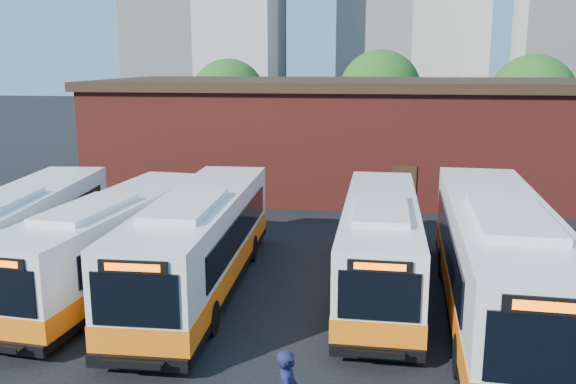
# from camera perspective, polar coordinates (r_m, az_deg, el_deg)

# --- Properties ---
(ground) EXTENTS (220.00, 220.00, 0.00)m
(ground) POSITION_cam_1_polar(r_m,az_deg,el_deg) (17.79, 3.05, -12.65)
(ground) COLOR black
(bus_farwest) EXTENTS (3.55, 12.00, 3.23)m
(bus_farwest) POSITION_cam_1_polar(r_m,az_deg,el_deg) (22.80, -23.93, -4.16)
(bus_farwest) COLOR silver
(bus_farwest) RESTS_ON ground
(bus_west) EXTENTS (3.40, 11.56, 3.11)m
(bus_west) POSITION_cam_1_polar(r_m,az_deg,el_deg) (21.28, -16.19, -4.85)
(bus_west) COLOR silver
(bus_west) RESTS_ON ground
(bus_midwest) EXTENTS (2.75, 12.34, 3.35)m
(bus_midwest) POSITION_cam_1_polar(r_m,az_deg,el_deg) (20.27, -8.22, -5.01)
(bus_midwest) COLOR silver
(bus_midwest) RESTS_ON ground
(bus_mideast) EXTENTS (3.49, 13.52, 3.65)m
(bus_mideast) POSITION_cam_1_polar(r_m,az_deg,el_deg) (18.70, 19.00, -6.61)
(bus_mideast) COLOR silver
(bus_mideast) RESTS_ON ground
(bus_east) EXTENTS (2.64, 11.59, 3.14)m
(bus_east) POSITION_cam_1_polar(r_m,az_deg,el_deg) (20.47, 8.61, -5.12)
(bus_east) COLOR silver
(bus_east) RESTS_ON ground
(depot_building) EXTENTS (28.60, 12.60, 6.40)m
(depot_building) POSITION_cam_1_polar(r_m,az_deg,el_deg) (36.36, 5.66, 5.48)
(depot_building) COLOR maroon
(depot_building) RESTS_ON ground
(tree_west) EXTENTS (6.00, 6.00, 7.65)m
(tree_west) POSITION_cam_1_polar(r_m,az_deg,el_deg) (49.47, -5.58, 8.85)
(tree_west) COLOR #382314
(tree_west) RESTS_ON ground
(tree_mid) EXTENTS (6.56, 6.56, 8.36)m
(tree_mid) POSITION_cam_1_polar(r_m,az_deg,el_deg) (50.16, 8.61, 9.32)
(tree_mid) COLOR #382314
(tree_mid) RESTS_ON ground
(tree_east) EXTENTS (6.24, 6.24, 7.96)m
(tree_east) POSITION_cam_1_polar(r_m,az_deg,el_deg) (48.62, 21.85, 8.21)
(tree_east) COLOR #382314
(tree_east) RESTS_ON ground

